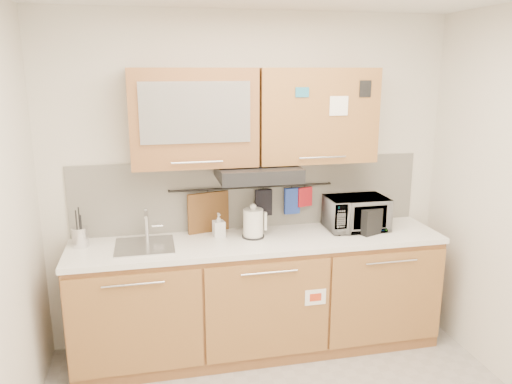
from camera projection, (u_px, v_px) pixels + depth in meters
name	position (u px, v px, depth m)	size (l,w,h in m)	color
wall_back	(251.00, 181.00, 3.98)	(3.20, 3.20, 0.00)	silver
base_cabinet	(259.00, 301.00, 3.90)	(2.80, 0.64, 0.88)	#955E35
countertop	(259.00, 241.00, 3.78)	(2.82, 0.62, 0.04)	white
backsplash	(251.00, 194.00, 3.99)	(2.80, 0.02, 0.56)	silver
upper_cabinets	(255.00, 116.00, 3.68)	(1.82, 0.37, 0.70)	#955E35
range_hood	(258.00, 173.00, 3.71)	(0.60, 0.46, 0.10)	black
sink	(145.00, 246.00, 3.62)	(0.42, 0.40, 0.26)	silver
utensil_rail	(252.00, 187.00, 3.94)	(0.02, 0.02, 1.30)	black
utensil_crock	(80.00, 237.00, 3.59)	(0.14, 0.14, 0.29)	silver
kettle	(253.00, 224.00, 3.79)	(0.19, 0.17, 0.27)	white
toaster	(372.00, 219.00, 3.92)	(0.31, 0.25, 0.20)	black
microwave	(356.00, 213.00, 3.98)	(0.47, 0.32, 0.26)	#999999
soap_bottle	(219.00, 225.00, 3.80)	(0.08, 0.09, 0.19)	#999999
cutting_board	(209.00, 218.00, 3.91)	(0.33, 0.02, 0.41)	brown
oven_mitt	(292.00, 201.00, 4.03)	(0.13, 0.03, 0.21)	#223C9C
dark_pouch	(264.00, 202.00, 3.98)	(0.13, 0.04, 0.21)	black
pot_holder	(305.00, 197.00, 4.04)	(0.13, 0.02, 0.16)	#A9161F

